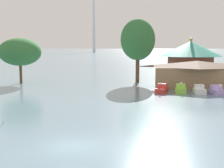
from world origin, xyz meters
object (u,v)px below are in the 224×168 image
at_px(shoreline_tree_tall_left, 20,52).
at_px(green_roof_pavilion, 191,57).
at_px(pedal_boat_lavender, 217,91).
at_px(boathouse, 197,74).
at_px(pedal_boat_white, 199,90).
at_px(shoreline_tree_mid, 138,40).
at_px(pedal_boat_red, 162,89).
at_px(pedal_boat_lime, 181,89).

bearing_deg(shoreline_tree_tall_left, green_roof_pavilion, 25.25).
distance_m(pedal_boat_lavender, boathouse, 7.42).
distance_m(boathouse, green_roof_pavilion, 16.27).
distance_m(pedal_boat_white, shoreline_tree_mid, 18.35).
xyz_separation_m(pedal_boat_lavender, shoreline_tree_tall_left, (-34.65, 7.51, 5.43)).
distance_m(pedal_boat_white, pedal_boat_lavender, 2.50).
relative_size(pedal_boat_red, shoreline_tree_mid, 0.25).
bearing_deg(green_roof_pavilion, pedal_boat_lavender, -85.20).
relative_size(pedal_boat_red, pedal_boat_lime, 1.15).
height_order(pedal_boat_white, shoreline_tree_mid, shoreline_tree_mid).
bearing_deg(pedal_boat_lime, pedal_boat_white, 79.95).
xyz_separation_m(pedal_boat_white, shoreline_tree_mid, (-10.34, 13.02, 7.76)).
relative_size(pedal_boat_red, green_roof_pavilion, 0.23).
height_order(boathouse, green_roof_pavilion, green_roof_pavilion).
bearing_deg(pedal_boat_lavender, green_roof_pavilion, 168.35).
distance_m(pedal_boat_white, green_roof_pavilion, 23.24).
bearing_deg(shoreline_tree_mid, pedal_boat_red, -69.42).
height_order(pedal_boat_white, green_roof_pavilion, green_roof_pavilion).
distance_m(pedal_boat_red, shoreline_tree_tall_left, 28.18).
height_order(pedal_boat_white, pedal_boat_lavender, pedal_boat_lavender).
distance_m(pedal_boat_lavender, shoreline_tree_tall_left, 35.87).
height_order(pedal_boat_lavender, shoreline_tree_mid, shoreline_tree_mid).
bearing_deg(pedal_boat_red, pedal_boat_lavender, 102.39).
bearing_deg(green_roof_pavilion, boathouse, -90.90).
xyz_separation_m(pedal_boat_lavender, green_roof_pavilion, (-1.93, 22.95, 4.20)).
height_order(pedal_boat_lime, boathouse, boathouse).
xyz_separation_m(pedal_boat_lime, shoreline_tree_tall_left, (-29.47, 6.88, 5.44)).
relative_size(pedal_boat_white, boathouse, 0.18).
distance_m(pedal_boat_red, boathouse, 9.03).
xyz_separation_m(pedal_boat_red, pedal_boat_lavender, (7.99, -0.18, -0.02)).
relative_size(pedal_boat_lime, shoreline_tree_mid, 0.22).
relative_size(boathouse, shoreline_tree_tall_left, 1.74).
distance_m(green_roof_pavilion, shoreline_tree_tall_left, 36.20).
bearing_deg(pedal_boat_red, shoreline_tree_tall_left, -91.69).
height_order(green_roof_pavilion, shoreline_tree_mid, shoreline_tree_mid).
xyz_separation_m(pedal_boat_white, shoreline_tree_tall_left, (-32.15, 7.42, 5.43)).
xyz_separation_m(pedal_boat_lime, pedal_boat_lavender, (5.18, -0.63, 0.01)).
height_order(pedal_boat_lavender, shoreline_tree_tall_left, shoreline_tree_tall_left).
height_order(pedal_boat_lavender, green_roof_pavilion, green_roof_pavilion).
bearing_deg(shoreline_tree_mid, pedal_boat_white, -51.55).
bearing_deg(pedal_boat_white, shoreline_tree_tall_left, -107.59).
xyz_separation_m(pedal_boat_red, green_roof_pavilion, (6.06, 22.77, 4.18)).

